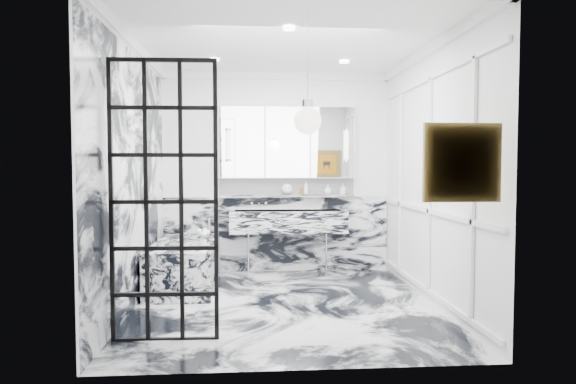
{
  "coord_description": "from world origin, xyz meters",
  "views": [
    {
      "loc": [
        -0.37,
        -5.46,
        1.5
      ],
      "look_at": [
        0.07,
        0.5,
        1.19
      ],
      "focal_mm": 32.0,
      "sensor_mm": 36.0,
      "label": 1
    }
  ],
  "objects": [
    {
      "name": "floor",
      "position": [
        0.0,
        0.0,
        0.0
      ],
      "size": [
        3.6,
        3.6,
        0.0
      ],
      "primitive_type": "plane",
      "color": "silver",
      "rests_on": "ground"
    },
    {
      "name": "bathtub",
      "position": [
        -1.18,
        0.9,
        0.28
      ],
      "size": [
        0.75,
        1.65,
        0.55
      ],
      "primitive_type": "cube",
      "color": "silver",
      "rests_on": "floor"
    },
    {
      "name": "wall_left",
      "position": [
        -1.6,
        0.0,
        1.4
      ],
      "size": [
        0.0,
        3.6,
        3.6
      ],
      "primitive_type": "plane",
      "rotation": [
        1.57,
        0.0,
        1.57
      ],
      "color": "white",
      "rests_on": "floor"
    },
    {
      "name": "soap_bottle_a",
      "position": [
        0.41,
        1.71,
        1.19
      ],
      "size": [
        0.08,
        0.08,
        0.2
      ],
      "primitive_type": "imported",
      "rotation": [
        0.0,
        0.0,
        0.05
      ],
      "color": "#8C5919",
      "rests_on": "ledge"
    },
    {
      "name": "marble_clad_left",
      "position": [
        -1.59,
        0.0,
        1.34
      ],
      "size": [
        0.02,
        3.56,
        2.68
      ],
      "primitive_type": "cube",
      "color": "silver",
      "rests_on": "floor"
    },
    {
      "name": "amber_bottle",
      "position": [
        0.35,
        1.71,
        1.14
      ],
      "size": [
        0.04,
        0.04,
        0.1
      ],
      "primitive_type": "cylinder",
      "color": "#8C5919",
      "rests_on": "ledge"
    },
    {
      "name": "subway_tile",
      "position": [
        0.15,
        1.78,
        1.21
      ],
      "size": [
        1.9,
        0.03,
        0.23
      ],
      "primitive_type": "cube",
      "color": "white",
      "rests_on": "wall_back"
    },
    {
      "name": "trough_sink",
      "position": [
        0.15,
        1.55,
        0.73
      ],
      "size": [
        1.6,
        0.45,
        0.3
      ],
      "primitive_type": "cube",
      "color": "silver",
      "rests_on": "wall_back"
    },
    {
      "name": "artwork",
      "position": [
        1.2,
        -1.76,
        1.52
      ],
      "size": [
        0.49,
        0.05,
        0.49
      ],
      "primitive_type": "cube",
      "color": "#CB9014",
      "rests_on": "wall_front"
    },
    {
      "name": "sconce_left",
      "position": [
        -0.67,
        1.63,
        1.78
      ],
      "size": [
        0.07,
        0.07,
        0.4
      ],
      "primitive_type": "cylinder",
      "color": "white",
      "rests_on": "mirror_cabinet"
    },
    {
      "name": "wall_front",
      "position": [
        0.0,
        -1.8,
        1.4
      ],
      "size": [
        3.6,
        0.0,
        3.6
      ],
      "primitive_type": "plane",
      "rotation": [
        -1.57,
        0.0,
        0.0
      ],
      "color": "white",
      "rests_on": "floor"
    },
    {
      "name": "wall_right",
      "position": [
        1.6,
        0.0,
        1.4
      ],
      "size": [
        0.0,
        3.6,
        3.6
      ],
      "primitive_type": "plane",
      "rotation": [
        1.57,
        0.0,
        -1.57
      ],
      "color": "white",
      "rests_on": "floor"
    },
    {
      "name": "sconce_right",
      "position": [
        0.97,
        1.63,
        1.78
      ],
      "size": [
        0.07,
        0.07,
        0.4
      ],
      "primitive_type": "cylinder",
      "color": "white",
      "rests_on": "mirror_cabinet"
    },
    {
      "name": "wall_back",
      "position": [
        0.0,
        1.8,
        1.4
      ],
      "size": [
        3.6,
        0.0,
        3.6
      ],
      "primitive_type": "plane",
      "rotation": [
        1.57,
        0.0,
        0.0
      ],
      "color": "white",
      "rests_on": "floor"
    },
    {
      "name": "marble_clad_back",
      "position": [
        0.0,
        1.78,
        0.53
      ],
      "size": [
        3.18,
        0.05,
        1.05
      ],
      "primitive_type": "cube",
      "color": "silver",
      "rests_on": "floor"
    },
    {
      "name": "pendant_light",
      "position": [
        0.11,
        -1.21,
        1.87
      ],
      "size": [
        0.23,
        0.23,
        0.23
      ],
      "primitive_type": "sphere",
      "color": "white",
      "rests_on": "ceiling"
    },
    {
      "name": "soap_bottle_b",
      "position": [
        0.94,
        1.71,
        1.17
      ],
      "size": [
        0.09,
        0.09,
        0.15
      ],
      "primitive_type": "imported",
      "rotation": [
        0.0,
        0.0,
        -0.31
      ],
      "color": "#4C4C51",
      "rests_on": "ledge"
    },
    {
      "name": "ledge",
      "position": [
        0.15,
        1.72,
        1.07
      ],
      "size": [
        1.9,
        0.14,
        0.04
      ],
      "primitive_type": "cube",
      "color": "silver",
      "rests_on": "wall_back"
    },
    {
      "name": "mirror_cabinet",
      "position": [
        0.15,
        1.73,
        1.82
      ],
      "size": [
        1.9,
        0.16,
        1.0
      ],
      "primitive_type": "cube",
      "color": "white",
      "rests_on": "wall_back"
    },
    {
      "name": "soap_bottle_c",
      "position": [
        0.72,
        1.71,
        1.16
      ],
      "size": [
        0.13,
        0.13,
        0.14
      ],
      "primitive_type": "imported",
      "rotation": [
        0.0,
        0.0,
        -0.22
      ],
      "color": "silver",
      "rests_on": "ledge"
    },
    {
      "name": "flower_vase",
      "position": [
        -0.9,
        0.3,
        0.61
      ],
      "size": [
        0.08,
        0.08,
        0.12
      ],
      "primitive_type": "cylinder",
      "color": "silver",
      "rests_on": "bathtub"
    },
    {
      "name": "crittall_door",
      "position": [
        -1.1,
        -1.06,
        1.19
      ],
      "size": [
        0.88,
        0.06,
        2.38
      ],
      "primitive_type": null,
      "rotation": [
        0.0,
        0.0,
        -0.02
      ],
      "color": "black",
      "rests_on": "floor"
    },
    {
      "name": "panel_molding",
      "position": [
        1.58,
        0.0,
        1.3
      ],
      "size": [
        0.03,
        3.4,
        2.3
      ],
      "primitive_type": "cube",
      "color": "white",
      "rests_on": "floor"
    },
    {
      "name": "face_pot",
      "position": [
        0.14,
        1.71,
        1.17
      ],
      "size": [
        0.15,
        0.15,
        0.15
      ],
      "primitive_type": "sphere",
      "color": "white",
      "rests_on": "ledge"
    },
    {
      "name": "ceiling",
      "position": [
        0.0,
        0.0,
        2.8
      ],
      "size": [
        3.6,
        3.6,
        0.0
      ],
      "primitive_type": "plane",
      "rotation": [
        3.14,
        0.0,
        0.0
      ],
      "color": "white",
      "rests_on": "wall_back"
    }
  ]
}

